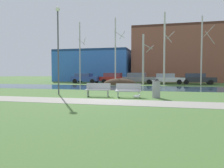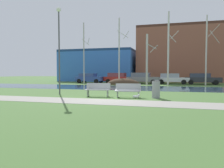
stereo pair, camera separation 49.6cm
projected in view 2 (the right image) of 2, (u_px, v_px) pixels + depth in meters
name	position (u px, v px, depth m)	size (l,w,h in m)	color
ground_plane	(136.00, 87.00, 22.81)	(120.00, 120.00, 0.00)	#476B33
paved_path_strip	(101.00, 102.00, 11.60)	(60.00, 2.21, 0.01)	gray
river_band	(135.00, 88.00, 22.12)	(80.00, 6.98, 0.01)	#2D475B
soil_mound	(123.00, 85.00, 28.00)	(4.36, 2.54, 1.63)	#423021
bench_left	(98.00, 89.00, 14.11)	(1.66, 0.75, 0.87)	#9EA0A3
bench_right	(128.00, 90.00, 13.57)	(1.66, 0.75, 0.87)	#9EA0A3
trash_bin	(156.00, 89.00, 13.24)	(0.51, 0.51, 1.05)	gray
seagull	(136.00, 96.00, 12.99)	(0.48, 0.18, 0.27)	white
streetlamp	(59.00, 38.00, 15.40)	(0.32, 0.32, 6.18)	#4C4C51
birch_far_left	(84.00, 53.00, 29.19)	(0.94, 1.64, 8.26)	#BCB7A8
birch_left	(119.00, 50.00, 28.61)	(1.45, 2.59, 8.76)	beige
birch_center_left	(147.00, 59.00, 27.27)	(1.49, 2.53, 6.40)	#BCB7A8
birch_center	(169.00, 48.00, 26.27)	(1.31, 2.09, 8.93)	beige
birch_center_right	(207.00, 50.00, 25.63)	(1.49, 2.76, 8.34)	beige
parked_van_nearest_blue	(90.00, 78.00, 32.07)	(4.18, 2.17, 1.45)	#2D4793
parked_sedan_second_red	(119.00, 78.00, 31.55)	(4.41, 2.17, 1.51)	maroon
parked_hatch_third_grey	(143.00, 78.00, 30.28)	(4.53, 2.22, 1.55)	slate
parked_wagon_fourth_white	(172.00, 78.00, 29.61)	(4.46, 2.26, 1.45)	silver
parked_suv_fifth_dark	(202.00, 79.00, 28.40)	(4.54, 2.18, 1.47)	#282B30
building_blue_store	(100.00, 66.00, 40.90)	(13.27, 9.00, 5.64)	#3870C6
building_brick_low	(188.00, 55.00, 37.80)	(16.76, 9.00, 9.33)	brown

